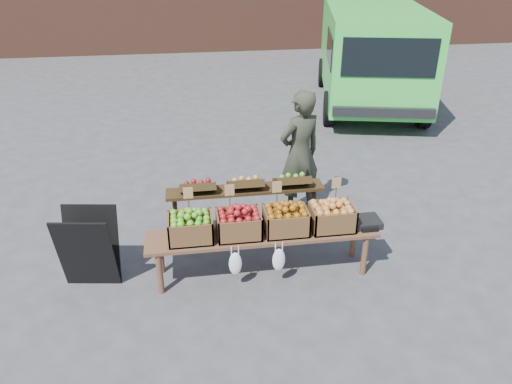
{
  "coord_description": "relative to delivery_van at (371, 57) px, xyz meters",
  "views": [
    {
      "loc": [
        -0.5,
        -4.79,
        3.66
      ],
      "look_at": [
        0.31,
        0.58,
        0.85
      ],
      "focal_mm": 35.0,
      "sensor_mm": 36.0,
      "label": 1
    }
  ],
  "objects": [
    {
      "name": "crate_red_apples",
      "position": [
        -3.31,
        -6.35,
        -0.41
      ],
      "size": [
        0.5,
        0.4,
        0.28
      ],
      "primitive_type": null,
      "color": "#8A4C12",
      "rests_on": "display_bench"
    },
    {
      "name": "back_table",
      "position": [
        -3.69,
        -5.63,
        -0.6
      ],
      "size": [
        2.1,
        0.44,
        1.04
      ],
      "primitive_type": null,
      "color": "#332310",
      "rests_on": "ground"
    },
    {
      "name": "weighing_scale",
      "position": [
        -2.34,
        -6.35,
        -0.51
      ],
      "size": [
        0.34,
        0.3,
        0.08
      ],
      "primitive_type": "cube",
      "color": "black",
      "rests_on": "display_bench"
    },
    {
      "name": "ground",
      "position": [
        -3.89,
        -6.43,
        -1.12
      ],
      "size": [
        80.0,
        80.0,
        0.0
      ],
      "primitive_type": "plane",
      "color": "#454548"
    },
    {
      "name": "delivery_van",
      "position": [
        0.0,
        0.0,
        0.0
      ],
      "size": [
        3.36,
        5.39,
        2.24
      ],
      "primitive_type": null,
      "rotation": [
        0.0,
        0.0,
        -0.23
      ],
      "color": "#39D447",
      "rests_on": "ground"
    },
    {
      "name": "chalkboard_sign",
      "position": [
        -5.57,
        -6.24,
        -0.64
      ],
      "size": [
        0.68,
        0.44,
        0.96
      ],
      "primitive_type": null,
      "rotation": [
        0.0,
        0.0,
        -0.16
      ],
      "color": "black",
      "rests_on": "ground"
    },
    {
      "name": "vendor",
      "position": [
        -2.83,
        -4.93,
        -0.2
      ],
      "size": [
        0.79,
        0.67,
        1.84
      ],
      "primitive_type": "imported",
      "rotation": [
        0.0,
        0.0,
        3.55
      ],
      "color": "#2E3225",
      "rests_on": "ground"
    },
    {
      "name": "crate_green_apples",
      "position": [
        -2.76,
        -6.35,
        -0.41
      ],
      "size": [
        0.5,
        0.4,
        0.28
      ],
      "primitive_type": null,
      "color": "#B88D32",
      "rests_on": "display_bench"
    },
    {
      "name": "crate_golden_apples",
      "position": [
        -4.41,
        -6.35,
        -0.41
      ],
      "size": [
        0.5,
        0.4,
        0.28
      ],
      "primitive_type": null,
      "color": "#2E8216",
      "rests_on": "display_bench"
    },
    {
      "name": "display_bench",
      "position": [
        -3.59,
        -6.35,
        -0.84
      ],
      "size": [
        2.7,
        0.56,
        0.57
      ],
      "primitive_type": null,
      "color": "brown",
      "rests_on": "ground"
    },
    {
      "name": "crate_russet_pears",
      "position": [
        -3.86,
        -6.35,
        -0.41
      ],
      "size": [
        0.5,
        0.4,
        0.28
      ],
      "primitive_type": null,
      "color": "maroon",
      "rests_on": "display_bench"
    }
  ]
}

